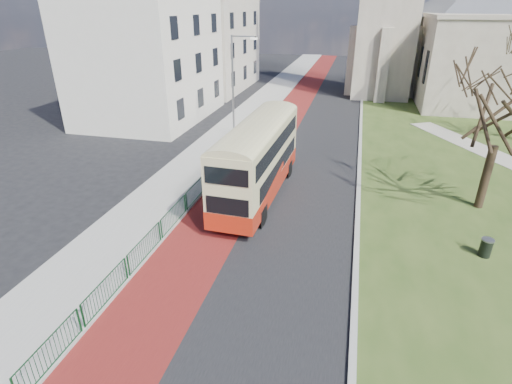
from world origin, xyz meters
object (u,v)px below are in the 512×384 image
(winter_tree_near, at_px, (509,92))
(litter_bin, at_px, (486,248))
(bus, at_px, (258,157))
(streetlamp, at_px, (235,81))

(winter_tree_near, height_order, litter_bin, winter_tree_near)
(bus, relative_size, winter_tree_near, 1.15)
(litter_bin, bearing_deg, streetlamp, 137.24)
(winter_tree_near, bearing_deg, streetlamp, 150.49)
(streetlamp, distance_m, winter_tree_near, 19.56)
(bus, bearing_deg, streetlamp, 114.79)
(bus, xyz_separation_m, litter_bin, (11.30, -3.61, -2.01))
(streetlamp, xyz_separation_m, litter_bin, (16.00, -14.79, -4.12))
(streetlamp, relative_size, winter_tree_near, 0.87)
(bus, bearing_deg, winter_tree_near, 9.38)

